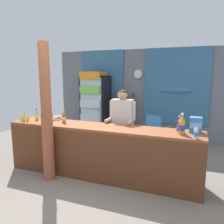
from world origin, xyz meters
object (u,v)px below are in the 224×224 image
(snack_box_biscuit, at_px, (196,125))
(pastry_tray, at_px, (55,118))
(soda_bottle_lime_soda, at_px, (37,115))
(soda_bottle_water, at_px, (196,132))
(drink_fridge, at_px, (95,102))
(banana_bunch, at_px, (25,118))
(soda_bottle_grape_soda, at_px, (179,125))
(stall_counter, at_px, (97,147))
(soda_bottle_iced_tea, at_px, (64,117))
(soda_bottle_orange_soda, at_px, (182,125))
(timber_post, at_px, (47,116))
(shopkeeper, at_px, (122,119))
(bottle_shelf_rack, at_px, (125,115))
(plastic_lawn_chair, at_px, (156,130))

(snack_box_biscuit, height_order, pastry_tray, snack_box_biscuit)
(soda_bottle_lime_soda, xyz_separation_m, pastry_tray, (0.31, 0.16, -0.07))
(soda_bottle_water, bearing_deg, snack_box_biscuit, 91.49)
(drink_fridge, xyz_separation_m, banana_bunch, (-0.41, -2.34, -0.05))
(soda_bottle_grape_soda, bearing_deg, stall_counter, -169.46)
(drink_fridge, relative_size, soda_bottle_water, 8.96)
(drink_fridge, bearing_deg, soda_bottle_iced_tea, -80.04)
(stall_counter, bearing_deg, soda_bottle_orange_soda, 3.11)
(soda_bottle_iced_tea, bearing_deg, timber_post, -94.63)
(soda_bottle_water, height_order, pastry_tray, soda_bottle_water)
(stall_counter, xyz_separation_m, shopkeeper, (0.24, 0.64, 0.38))
(soda_bottle_lime_soda, bearing_deg, banana_bunch, -122.92)
(banana_bunch, bearing_deg, timber_post, -21.55)
(shopkeeper, bearing_deg, stall_counter, -110.07)
(bottle_shelf_rack, relative_size, soda_bottle_grape_soda, 5.07)
(soda_bottle_grape_soda, bearing_deg, bottle_shelf_rack, 125.18)
(shopkeeper, relative_size, banana_bunch, 5.65)
(bottle_shelf_rack, relative_size, shopkeeper, 0.84)
(soda_bottle_orange_soda, distance_m, soda_bottle_water, 0.27)
(soda_bottle_orange_soda, bearing_deg, drink_fridge, 138.06)
(soda_bottle_water, xyz_separation_m, soda_bottle_iced_tea, (-2.33, 0.24, 0.01))
(timber_post, xyz_separation_m, banana_bunch, (-0.75, 0.30, -0.13))
(soda_bottle_iced_tea, xyz_separation_m, soda_bottle_lime_soda, (-0.66, 0.04, -0.01))
(timber_post, bearing_deg, drink_fridge, 97.46)
(shopkeeper, height_order, snack_box_biscuit, shopkeeper)
(bottle_shelf_rack, distance_m, banana_bunch, 2.88)
(timber_post, xyz_separation_m, bottle_shelf_rack, (0.47, 2.88, -0.45))
(soda_bottle_orange_soda, height_order, soda_bottle_water, soda_bottle_orange_soda)
(drink_fridge, xyz_separation_m, pastry_tray, (0.03, -1.98, -0.09))
(stall_counter, distance_m, plastic_lawn_chair, 2.05)
(bottle_shelf_rack, bearing_deg, drink_fridge, -163.57)
(shopkeeper, height_order, soda_bottle_lime_soda, shopkeeper)
(stall_counter, height_order, timber_post, timber_post)
(pastry_tray, bearing_deg, snack_box_biscuit, -1.77)
(drink_fridge, bearing_deg, bottle_shelf_rack, 16.43)
(soda_bottle_water, distance_m, snack_box_biscuit, 0.35)
(snack_box_biscuit, distance_m, banana_bunch, 3.12)
(bottle_shelf_rack, distance_m, plastic_lawn_chair, 1.21)
(plastic_lawn_chair, bearing_deg, timber_post, -123.47)
(soda_bottle_water, relative_size, banana_bunch, 0.78)
(drink_fridge, bearing_deg, shopkeeper, -50.79)
(plastic_lawn_chair, relative_size, soda_bottle_water, 4.06)
(soda_bottle_iced_tea, height_order, soda_bottle_lime_soda, soda_bottle_iced_tea)
(soda_bottle_water, bearing_deg, bottle_shelf_rack, 125.44)
(bottle_shelf_rack, relative_size, soda_bottle_iced_tea, 5.33)
(timber_post, relative_size, pastry_tray, 6.93)
(shopkeeper, relative_size, soda_bottle_orange_soda, 4.72)
(shopkeeper, bearing_deg, soda_bottle_water, -28.80)
(shopkeeper, relative_size, soda_bottle_water, 7.23)
(soda_bottle_orange_soda, relative_size, snack_box_biscuit, 1.33)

